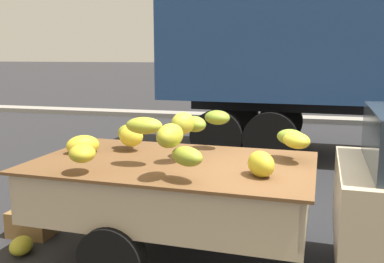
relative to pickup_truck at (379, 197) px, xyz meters
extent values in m
cube|color=gray|center=(-0.82, 10.40, -0.81)|extent=(80.00, 0.80, 0.16)
cube|color=#CCB793|center=(-2.01, 0.08, -0.31)|extent=(2.84, 1.75, 0.08)
cube|color=#CCB793|center=(-1.98, 0.88, -0.05)|extent=(2.78, 0.16, 0.44)
cube|color=#CCB793|center=(-2.04, -0.71, -0.05)|extent=(2.78, 0.16, 0.44)
cube|color=#CCB793|center=(-0.65, 0.03, -0.05)|extent=(0.12, 1.64, 0.44)
cube|color=#CCB793|center=(-3.37, 0.14, -0.05)|extent=(0.12, 1.64, 0.44)
cube|color=#B21914|center=(-1.97, 0.91, -0.09)|extent=(2.66, 0.12, 0.07)
cube|color=brown|center=(-2.01, 0.08, 0.18)|extent=(2.97, 1.88, 0.03)
ellipsoid|color=#92A02B|center=(-1.68, -0.58, 0.42)|extent=(0.41, 0.38, 0.17)
ellipsoid|color=olive|center=(-0.83, 0.52, 0.43)|extent=(0.35, 0.28, 0.17)
ellipsoid|color=olive|center=(-1.82, 0.26, 0.57)|extent=(0.38, 0.40, 0.17)
ellipsoid|color=gold|center=(-2.69, -0.58, 0.39)|extent=(0.35, 0.38, 0.17)
ellipsoid|color=#9FA42A|center=(-2.69, 0.54, 0.38)|extent=(0.29, 0.27, 0.21)
ellipsoid|color=gold|center=(-1.06, -0.26, 0.31)|extent=(0.36, 0.40, 0.24)
ellipsoid|color=#A4AE30|center=(-2.23, -0.16, 0.61)|extent=(0.38, 0.24, 0.17)
ellipsoid|color=gold|center=(-3.11, 0.20, 0.28)|extent=(0.45, 0.44, 0.23)
ellipsoid|color=gold|center=(-1.88, 0.02, 0.61)|extent=(0.30, 0.34, 0.23)
ellipsoid|color=gold|center=(-0.76, 0.33, 0.43)|extent=(0.39, 0.41, 0.17)
ellipsoid|color=gold|center=(-2.61, 0.41, 0.37)|extent=(0.29, 0.26, 0.24)
ellipsoid|color=olive|center=(-1.67, 0.77, 0.57)|extent=(0.38, 0.35, 0.17)
ellipsoid|color=gold|center=(-1.84, -0.54, 0.59)|extent=(0.24, 0.38, 0.21)
cylinder|color=black|center=(-2.30, 0.89, -0.57)|extent=(0.65, 0.23, 0.64)
cylinder|color=black|center=(-2.37, -0.69, -0.57)|extent=(0.65, 0.23, 0.64)
cylinder|color=black|center=(-1.23, 6.74, -0.35)|extent=(1.09, 0.33, 1.08)
cylinder|color=black|center=(-1.30, 4.34, -0.35)|extent=(1.09, 0.33, 1.08)
cylinder|color=black|center=(-2.30, 6.77, -0.35)|extent=(1.09, 0.33, 1.08)
cylinder|color=black|center=(-2.38, 4.37, -0.35)|extent=(1.09, 0.33, 1.08)
ellipsoid|color=gold|center=(-3.68, -0.24, -0.79)|extent=(0.34, 0.40, 0.19)
cube|color=olive|center=(-3.86, 0.22, -0.73)|extent=(0.52, 0.36, 0.31)
camera|label=1|loc=(-0.72, -4.12, 1.30)|focal=40.39mm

